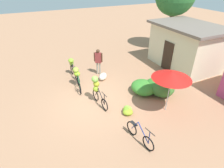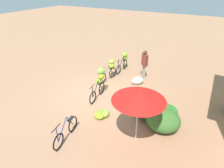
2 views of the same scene
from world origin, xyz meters
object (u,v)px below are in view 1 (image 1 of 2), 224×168
(bicycle_leftmost, at_px, (72,66))
(produce_sack, at_px, (103,76))
(building_low, at_px, (186,46))
(bicycle_center_loaded, at_px, (97,88))
(bicycle_by_shop, at_px, (140,135))
(person_vendor, at_px, (98,59))
(market_umbrella, at_px, (172,75))
(bicycle_near_pile, at_px, (77,76))
(banana_pile_on_ground, at_px, (127,111))

(bicycle_leftmost, distance_m, produce_sack, 2.16)
(building_low, bearing_deg, bicycle_center_loaded, -78.23)
(bicycle_by_shop, bearing_deg, bicycle_leftmost, -172.21)
(building_low, distance_m, person_vendor, 6.22)
(bicycle_by_shop, bearing_deg, market_umbrella, 116.58)
(market_umbrella, relative_size, produce_sack, 3.07)
(bicycle_near_pile, xyz_separation_m, bicycle_by_shop, (5.14, 1.04, -0.39))
(bicycle_leftmost, xyz_separation_m, banana_pile_on_ground, (4.96, 1.35, -0.56))
(market_umbrella, height_order, bicycle_leftmost, market_umbrella)
(bicycle_leftmost, height_order, bicycle_center_loaded, bicycle_center_loaded)
(produce_sack, bearing_deg, banana_pile_on_ground, -3.48)
(market_umbrella, height_order, person_vendor, market_umbrella)
(bicycle_center_loaded, height_order, produce_sack, bicycle_center_loaded)
(bicycle_center_loaded, relative_size, banana_pile_on_ground, 2.09)
(bicycle_center_loaded, xyz_separation_m, bicycle_by_shop, (3.21, 0.55, -0.53))
(bicycle_near_pile, height_order, bicycle_center_loaded, bicycle_center_loaded)
(bicycle_by_shop, bearing_deg, building_low, 125.06)
(bicycle_center_loaded, bearing_deg, produce_sack, 150.08)
(building_low, relative_size, bicycle_near_pile, 3.08)
(building_low, relative_size, bicycle_by_shop, 3.10)
(market_umbrella, relative_size, banana_pile_on_ground, 2.82)
(bicycle_near_pile, bearing_deg, banana_pile_on_ground, 23.45)
(building_low, bearing_deg, person_vendor, -103.00)
(banana_pile_on_ground, distance_m, person_vendor, 4.49)
(building_low, bearing_deg, banana_pile_on_ground, -64.69)
(bicycle_near_pile, bearing_deg, market_umbrella, 39.73)
(market_umbrella, height_order, bicycle_near_pile, market_umbrella)
(bicycle_by_shop, xyz_separation_m, produce_sack, (-5.30, 0.65, -0.12))
(person_vendor, bearing_deg, bicycle_near_pile, -60.29)
(bicycle_leftmost, relative_size, banana_pile_on_ground, 2.09)
(bicycle_by_shop, height_order, produce_sack, bicycle_by_shop)
(market_umbrella, bearing_deg, bicycle_center_loaded, -126.08)
(produce_sack, bearing_deg, person_vendor, 177.10)
(bicycle_by_shop, bearing_deg, bicycle_near_pile, -168.61)
(bicycle_center_loaded, xyz_separation_m, produce_sack, (-2.09, 1.20, -0.65))
(building_low, height_order, bicycle_center_loaded, building_low)
(person_vendor, bearing_deg, bicycle_center_loaded, -23.12)
(building_low, relative_size, market_umbrella, 2.29)
(market_umbrella, distance_m, bicycle_by_shop, 3.03)
(person_vendor, bearing_deg, bicycle_leftmost, -109.90)
(market_umbrella, height_order, banana_pile_on_ground, market_umbrella)
(bicycle_near_pile, distance_m, produce_sack, 1.77)
(bicycle_near_pile, relative_size, bicycle_by_shop, 1.01)
(bicycle_near_pile, distance_m, bicycle_by_shop, 5.26)
(bicycle_near_pile, bearing_deg, building_low, 86.98)
(market_umbrella, distance_m, banana_pile_on_ground, 2.67)
(building_low, xyz_separation_m, bicycle_near_pile, (-0.41, -7.78, -0.77))
(bicycle_near_pile, xyz_separation_m, person_vendor, (-0.99, 1.73, 0.35))
(market_umbrella, height_order, produce_sack, market_umbrella)
(bicycle_leftmost, relative_size, produce_sack, 2.28)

